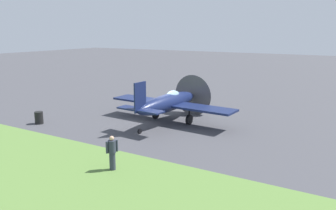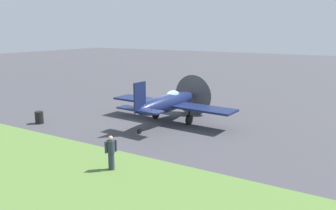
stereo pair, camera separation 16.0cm
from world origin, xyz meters
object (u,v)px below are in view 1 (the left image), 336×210
(fuel_drum, at_px, (39,118))
(airplane_lead, at_px, (169,102))
(ground_crew_chief, at_px, (112,152))
(ground_crew_mechanic, at_px, (206,94))

(fuel_drum, bearing_deg, airplane_lead, 33.35)
(fuel_drum, bearing_deg, ground_crew_chief, -20.63)
(ground_crew_chief, relative_size, ground_crew_mechanic, 1.00)
(ground_crew_chief, xyz_separation_m, fuel_drum, (-10.14, 3.82, -0.46))
(airplane_lead, distance_m, ground_crew_mechanic, 7.69)
(airplane_lead, bearing_deg, fuel_drum, -143.45)
(ground_crew_mechanic, bearing_deg, fuel_drum, 117.51)
(ground_crew_chief, xyz_separation_m, ground_crew_mechanic, (-2.76, 16.71, 0.00))
(airplane_lead, relative_size, ground_crew_chief, 5.83)
(ground_crew_chief, height_order, fuel_drum, ground_crew_chief)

